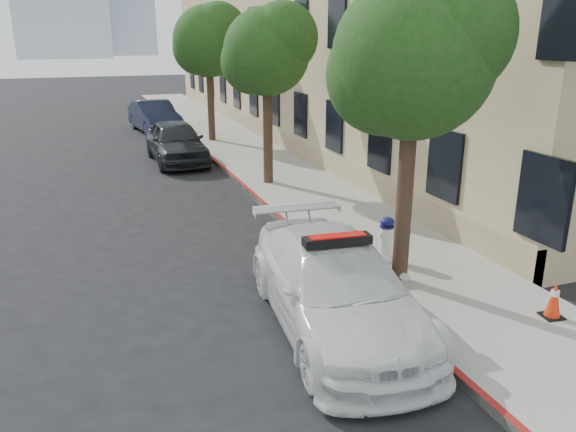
{
  "coord_description": "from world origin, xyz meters",
  "views": [
    {
      "loc": [
        -2.49,
        -10.51,
        4.62
      ],
      "look_at": [
        1.36,
        -0.01,
        1.0
      ],
      "focal_mm": 35.0,
      "sensor_mm": 36.0,
      "label": 1
    }
  ],
  "objects_px": {
    "police_car": "(336,286)",
    "fire_hydrant": "(386,239)",
    "parked_car_far": "(155,117)",
    "traffic_cone": "(554,300)",
    "parked_car_mid": "(176,142)"
  },
  "relations": [
    {
      "from": "fire_hydrant",
      "to": "traffic_cone",
      "type": "height_order",
      "value": "fire_hydrant"
    },
    {
      "from": "fire_hydrant",
      "to": "parked_car_far",
      "type": "bearing_deg",
      "value": 100.3
    },
    {
      "from": "parked_car_far",
      "to": "traffic_cone",
      "type": "bearing_deg",
      "value": -88.38
    },
    {
      "from": "police_car",
      "to": "fire_hydrant",
      "type": "height_order",
      "value": "police_car"
    },
    {
      "from": "parked_car_far",
      "to": "traffic_cone",
      "type": "distance_m",
      "value": 22.37
    },
    {
      "from": "fire_hydrant",
      "to": "traffic_cone",
      "type": "distance_m",
      "value": 3.44
    },
    {
      "from": "parked_car_mid",
      "to": "fire_hydrant",
      "type": "relative_size",
      "value": 4.94
    },
    {
      "from": "parked_car_far",
      "to": "traffic_cone",
      "type": "height_order",
      "value": "parked_car_far"
    },
    {
      "from": "traffic_cone",
      "to": "fire_hydrant",
      "type": "bearing_deg",
      "value": 113.15
    },
    {
      "from": "parked_car_mid",
      "to": "fire_hydrant",
      "type": "xyz_separation_m",
      "value": [
        2.39,
        -11.62,
        -0.18
      ]
    },
    {
      "from": "police_car",
      "to": "fire_hydrant",
      "type": "distance_m",
      "value": 2.85
    },
    {
      "from": "parked_car_far",
      "to": "traffic_cone",
      "type": "relative_size",
      "value": 7.35
    },
    {
      "from": "police_car",
      "to": "fire_hydrant",
      "type": "relative_size",
      "value": 5.62
    },
    {
      "from": "parked_car_far",
      "to": "fire_hydrant",
      "type": "bearing_deg",
      "value": -90.86
    },
    {
      "from": "parked_car_mid",
      "to": "police_car",
      "type": "bearing_deg",
      "value": -89.88
    }
  ]
}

